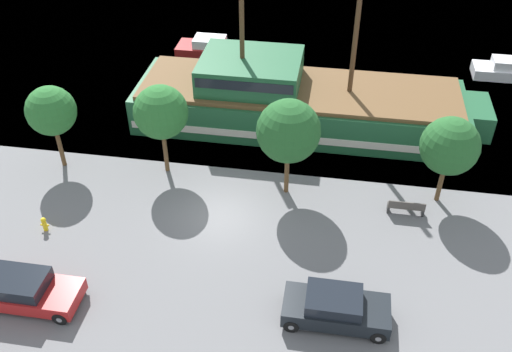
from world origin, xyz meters
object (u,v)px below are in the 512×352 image
pirate_ship (295,101)px  moored_boat_outer (511,71)px  parked_car_curb_mid (336,308)px  moored_boat_dockside (215,49)px  bench_promenade_east (406,207)px  parked_car_curb_front (20,289)px  fire_hydrant (44,224)px

pirate_ship → moored_boat_outer: size_ratio=3.92×
pirate_ship → parked_car_curb_mid: bearing=-77.5°
moored_boat_dockside → bench_promenade_east: size_ratio=3.17×
pirate_ship → moored_boat_outer: 16.72m
parked_car_curb_mid → bench_promenade_east: size_ratio=2.39×
moored_boat_dockside → parked_car_curb_mid: (10.17, -23.18, 0.18)m
moored_boat_dockside → pirate_ship: bearing=-50.6°
moored_boat_outer → bench_promenade_east: (-7.95, -16.03, -0.07)m
parked_car_curb_mid → bench_promenade_east: parked_car_curb_mid is taller
parked_car_curb_mid → bench_promenade_east: 7.85m
moored_boat_outer → bench_promenade_east: moored_boat_outer is taller
parked_car_curb_front → fire_hydrant: parked_car_curb_front is taller
moored_boat_outer → parked_car_curb_mid: size_ratio=1.24×
pirate_ship → parked_car_curb_mid: size_ratio=4.84×
fire_hydrant → moored_boat_outer: bearing=38.4°
parked_car_curb_front → fire_hydrant: (-1.06, 4.30, -0.30)m
moored_boat_outer → parked_car_curb_front: 34.36m
fire_hydrant → moored_boat_dockside: bearing=78.7°
parked_car_curb_front → fire_hydrant: 4.44m
bench_promenade_east → pirate_ship: bearing=130.3°
moored_boat_outer → moored_boat_dockside: bearing=-179.9°
pirate_ship → moored_boat_dockside: pirate_ship is taller
parked_car_curb_front → parked_car_curb_mid: 13.17m
moored_boat_dockside → bench_promenade_east: (13.36, -16.00, -0.11)m
moored_boat_dockside → moored_boat_outer: size_ratio=1.07×
parked_car_curb_mid → moored_boat_dockside: bearing=113.7°
pirate_ship → parked_car_curb_front: 18.75m
pirate_ship → parked_car_curb_mid: (3.30, -14.81, -0.81)m
pirate_ship → fire_hydrant: size_ratio=27.46×
moored_boat_outer → parked_car_curb_front: parked_car_curb_front is taller
moored_boat_dockside → parked_car_curb_front: (-2.95, -24.31, 0.17)m
parked_car_curb_mid → fire_hydrant: 14.54m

